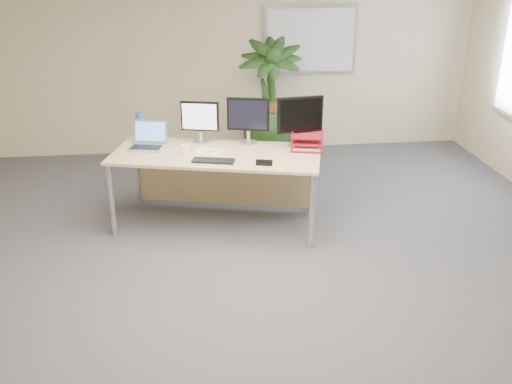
{
  "coord_description": "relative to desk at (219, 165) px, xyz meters",
  "views": [
    {
      "loc": [
        -0.5,
        -3.96,
        2.72
      ],
      "look_at": [
        0.01,
        0.35,
        0.86
      ],
      "focal_mm": 40.0,
      "sensor_mm": 36.0,
      "label": 1
    }
  ],
  "objects": [
    {
      "name": "spiral_notebook",
      "position": [
        -0.1,
        -0.09,
        0.18
      ],
      "size": [
        0.33,
        0.3,
        0.01
      ],
      "primitive_type": "cube",
      "rotation": [
        0.0,
        0.0,
        -0.53
      ],
      "color": "white",
      "rests_on": "desk"
    },
    {
      "name": "keyboard",
      "position": [
        -0.07,
        -0.38,
        0.18
      ],
      "size": [
        0.43,
        0.23,
        0.02
      ],
      "primitive_type": "cube",
      "rotation": [
        0.0,
        0.0,
        -0.25
      ],
      "color": "black",
      "rests_on": "desk"
    },
    {
      "name": "floor",
      "position": [
        0.23,
        -1.64,
        -0.64
      ],
      "size": [
        8.0,
        8.0,
        0.0
      ],
      "primitive_type": "plane",
      "color": "#48484D",
      "rests_on": "ground"
    },
    {
      "name": "water_bottle",
      "position": [
        -0.82,
        0.44,
        0.31
      ],
      "size": [
        0.08,
        0.08,
        0.29
      ],
      "color": "silver",
      "rests_on": "desk"
    },
    {
      "name": "monitor_dark",
      "position": [
        0.84,
        -0.03,
        0.48
      ],
      "size": [
        0.48,
        0.22,
        0.53
      ],
      "color": "#B6B6BB",
      "rests_on": "desk"
    },
    {
      "name": "back_wall",
      "position": [
        0.23,
        2.36,
        0.71
      ],
      "size": [
        7.0,
        0.04,
        2.7
      ],
      "primitive_type": "cube",
      "color": "beige",
      "rests_on": "floor"
    },
    {
      "name": "orange_pen",
      "position": [
        -0.06,
        -0.11,
        0.19
      ],
      "size": [
        0.15,
        0.04,
        0.01
      ],
      "primitive_type": "cylinder",
      "rotation": [
        0.0,
        1.57,
        0.22
      ],
      "color": "orange",
      "rests_on": "spiral_notebook"
    },
    {
      "name": "coffee_mug",
      "position": [
        -0.35,
        -0.08,
        0.22
      ],
      "size": [
        0.11,
        0.08,
        0.09
      ],
      "color": "white",
      "rests_on": "desk"
    },
    {
      "name": "floor_plant",
      "position": [
        0.78,
        1.8,
        0.11
      ],
      "size": [
        0.96,
        0.96,
        1.5
      ],
      "primitive_type": "imported",
      "rotation": [
        0.0,
        0.0,
        -0.16
      ],
      "color": "#183714",
      "rests_on": "floor"
    },
    {
      "name": "laptop",
      "position": [
        -0.72,
        0.16,
        0.24
      ],
      "size": [
        0.43,
        0.39,
        0.26
      ],
      "color": "#B6B6BA",
      "rests_on": "desk"
    },
    {
      "name": "letter_tray",
      "position": [
        0.91,
        -0.13,
        0.24
      ],
      "size": [
        0.37,
        0.32,
        0.15
      ],
      "color": "maroon",
      "rests_on": "desk"
    },
    {
      "name": "monitor_right",
      "position": [
        0.33,
        0.14,
        0.46
      ],
      "size": [
        0.44,
        0.2,
        0.49
      ],
      "color": "#B6B6BB",
      "rests_on": "desk"
    },
    {
      "name": "desk",
      "position": [
        0.0,
        0.0,
        0.0
      ],
      "size": [
        2.26,
        1.37,
        0.81
      ],
      "color": "tan",
      "rests_on": "floor"
    },
    {
      "name": "stapler",
      "position": [
        0.41,
        -0.53,
        0.2
      ],
      "size": [
        0.16,
        0.08,
        0.05
      ],
      "primitive_type": "cube",
      "rotation": [
        0.0,
        0.0,
        -0.25
      ],
      "color": "black",
      "rests_on": "desk"
    },
    {
      "name": "monitor_left",
      "position": [
        -0.17,
        0.23,
        0.43
      ],
      "size": [
        0.4,
        0.18,
        0.45
      ],
      "color": "#B6B6BB",
      "rests_on": "desk"
    },
    {
      "name": "yellow_highlighter",
      "position": [
        0.17,
        -0.2,
        0.18
      ],
      "size": [
        0.12,
        0.04,
        0.02
      ],
      "primitive_type": "cylinder",
      "rotation": [
        0.0,
        1.57,
        -0.22
      ],
      "color": "yellow",
      "rests_on": "desk"
    },
    {
      "name": "whiteboard",
      "position": [
        1.43,
        2.32,
        0.91
      ],
      "size": [
        1.3,
        0.04,
        0.95
      ],
      "color": "silver",
      "rests_on": "back_wall"
    }
  ]
}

